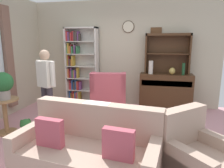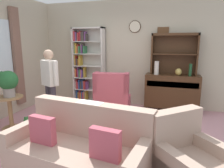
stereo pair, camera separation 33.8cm
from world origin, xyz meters
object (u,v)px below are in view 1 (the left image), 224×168
at_px(bottle_wine, 183,69).
at_px(couch_floral, 89,153).
at_px(sideboard, 165,90).
at_px(wingback_chair, 109,100).
at_px(sideboard_hutch, 168,48).
at_px(vase_tall, 151,67).
at_px(armchair_floral, 196,159).
at_px(potted_plant_small, 26,125).
at_px(bookshelf, 79,67).
at_px(plant_stand, 5,112).
at_px(potted_plant_large, 2,84).
at_px(vase_round, 172,71).
at_px(person_reading, 46,82).

xyz_separation_m(bottle_wine, couch_floral, (-1.45, -2.89, -0.75)).
xyz_separation_m(sideboard, wingback_chair, (-1.31, -0.80, -0.13)).
distance_m(sideboard_hutch, vase_tall, 0.64).
distance_m(couch_floral, armchair_floral, 1.35).
height_order(sideboard, bottle_wine, bottle_wine).
xyz_separation_m(sideboard_hutch, potted_plant_small, (-2.63, -2.17, -1.39)).
relative_size(bookshelf, plant_stand, 3.13).
bearing_deg(sideboard_hutch, potted_plant_large, -142.90).
relative_size(sideboard, vase_round, 7.65).
height_order(bottle_wine, potted_plant_small, bottle_wine).
distance_m(wingback_chair, potted_plant_small, 1.84).
distance_m(sideboard_hutch, vase_round, 0.60).
xyz_separation_m(wingback_chair, potted_plant_large, (-1.67, -1.34, 0.58)).
bearing_deg(armchair_floral, plant_stand, 168.43).
relative_size(sideboard, potted_plant_small, 4.60).
bearing_deg(sideboard, wingback_chair, -148.43).
xyz_separation_m(potted_plant_large, person_reading, (0.55, 0.56, -0.06)).
distance_m(plant_stand, potted_plant_large, 0.55).
distance_m(sideboard_hutch, person_reading, 3.03).
bearing_deg(armchair_floral, sideboard, 95.60).
height_order(bookshelf, person_reading, bookshelf).
bearing_deg(plant_stand, potted_plant_small, 9.46).
distance_m(sideboard_hutch, potted_plant_large, 3.78).
xyz_separation_m(sideboard_hutch, vase_tall, (-0.39, -0.19, -0.47)).
distance_m(vase_round, wingback_chair, 1.73).
distance_m(bookshelf, person_reading, 1.67).
height_order(armchair_floral, plant_stand, armchair_floral).
height_order(bookshelf, armchair_floral, bookshelf).
xyz_separation_m(bookshelf, person_reading, (-0.07, -1.66, -0.11)).
xyz_separation_m(sideboard_hutch, person_reading, (-2.43, -1.69, -0.65)).
distance_m(armchair_floral, wingback_chair, 2.55).
bearing_deg(sideboard_hutch, plant_stand, -143.38).
relative_size(vase_round, plant_stand, 0.25).
xyz_separation_m(bookshelf, potted_plant_small, (-0.28, -2.14, -0.85)).
bearing_deg(bottle_wine, person_reading, -152.08).
bearing_deg(vase_round, plant_stand, -146.72).
height_order(vase_round, armchair_floral, vase_round).
bearing_deg(person_reading, sideboard_hutch, 34.87).
xyz_separation_m(sideboard, potted_plant_small, (-2.63, -2.06, -0.34)).
bearing_deg(sideboard_hutch, armchair_floral, -84.61).
distance_m(sideboard, bottle_wine, 0.69).
xyz_separation_m(vase_tall, potted_plant_small, (-2.24, -1.98, -0.92)).
relative_size(couch_floral, potted_plant_large, 3.72).
bearing_deg(plant_stand, potted_plant_large, -30.84).
xyz_separation_m(bookshelf, armchair_floral, (2.63, -2.88, -0.73)).
xyz_separation_m(couch_floral, person_reading, (-1.37, 1.40, 0.59)).
bearing_deg(couch_floral, bookshelf, 112.97).
relative_size(vase_round, wingback_chair, 0.16).
height_order(vase_tall, couch_floral, vase_tall).
bearing_deg(armchair_floral, sideboard_hutch, 95.39).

